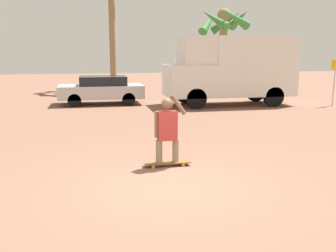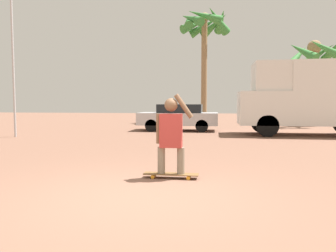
{
  "view_description": "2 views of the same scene",
  "coord_description": "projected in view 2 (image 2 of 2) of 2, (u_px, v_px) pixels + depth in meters",
  "views": [
    {
      "loc": [
        -1.29,
        -6.36,
        2.41
      ],
      "look_at": [
        0.34,
        1.46,
        0.85
      ],
      "focal_mm": 40.0,
      "sensor_mm": 36.0,
      "label": 1
    },
    {
      "loc": [
        1.1,
        -4.67,
        1.4
      ],
      "look_at": [
        0.13,
        1.95,
        0.93
      ],
      "focal_mm": 35.0,
      "sensor_mm": 36.0,
      "label": 2
    }
  ],
  "objects": [
    {
      "name": "parked_car_silver",
      "position": [
        179.0,
        117.0,
        16.61
      ],
      "size": [
        3.96,
        1.9,
        1.34
      ],
      "color": "black",
      "rests_on": "ground_plane"
    },
    {
      "name": "camper_van",
      "position": [
        312.0,
        95.0,
        14.16
      ],
      "size": [
        5.94,
        2.2,
        3.16
      ],
      "color": "black",
      "rests_on": "ground_plane"
    },
    {
      "name": "ground_plane",
      "position": [
        140.0,
        197.0,
        4.87
      ],
      "size": [
        80.0,
        80.0,
        0.0
      ],
      "primitive_type": "plane",
      "color": "brown"
    },
    {
      "name": "skateboard",
      "position": [
        171.0,
        174.0,
        6.1
      ],
      "size": [
        1.02,
        0.24,
        0.09
      ],
      "color": "brown",
      "rests_on": "ground_plane"
    },
    {
      "name": "flagpole",
      "position": [
        13.0,
        26.0,
        13.22
      ],
      "size": [
        0.93,
        0.12,
        7.97
      ],
      "color": "#B7B7BC",
      "rests_on": "ground_plane"
    },
    {
      "name": "palm_tree_near_van",
      "position": [
        315.0,
        60.0,
        19.42
      ],
      "size": [
        3.18,
        3.25,
        5.18
      ],
      "color": "#8E704C",
      "rests_on": "ground_plane"
    },
    {
      "name": "person_skateboarder",
      "position": [
        171.0,
        132.0,
        6.04
      ],
      "size": [
        0.69,
        0.24,
        1.48
      ],
      "color": "gray",
      "rests_on": "skateboard"
    },
    {
      "name": "palm_tree_center_background",
      "position": [
        204.0,
        28.0,
        22.98
      ],
      "size": [
        3.79,
        3.79,
        7.93
      ],
      "color": "#8E704C",
      "rests_on": "ground_plane"
    }
  ]
}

